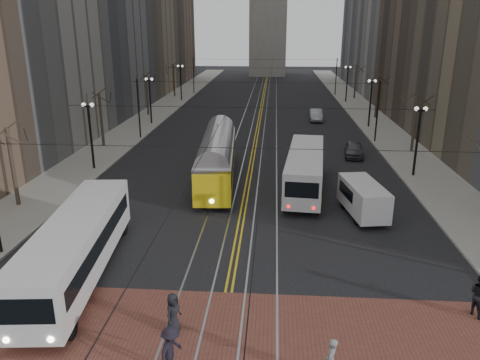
% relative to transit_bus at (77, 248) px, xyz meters
% --- Properties ---
extents(ground, '(260.00, 260.00, 0.00)m').
position_rel_transit_bus_xyz_m(ground, '(7.59, 0.00, -1.54)').
color(ground, black).
rests_on(ground, ground).
extents(sidewalk_left, '(5.00, 140.00, 0.15)m').
position_rel_transit_bus_xyz_m(sidewalk_left, '(-7.41, 45.00, -1.47)').
color(sidewalk_left, gray).
rests_on(sidewalk_left, ground).
extents(sidewalk_right, '(5.00, 140.00, 0.15)m').
position_rel_transit_bus_xyz_m(sidewalk_right, '(22.59, 45.00, -1.47)').
color(sidewalk_right, gray).
rests_on(sidewalk_right, ground).
extents(crosswalk_band, '(25.00, 6.00, 0.01)m').
position_rel_transit_bus_xyz_m(crosswalk_band, '(7.59, -4.00, -1.54)').
color(crosswalk_band, brown).
rests_on(crosswalk_band, ground).
extents(streetcar_rails, '(4.80, 130.00, 0.02)m').
position_rel_transit_bus_xyz_m(streetcar_rails, '(7.59, 45.00, -1.54)').
color(streetcar_rails, gray).
rests_on(streetcar_rails, ground).
extents(centre_lines, '(0.42, 130.00, 0.01)m').
position_rel_transit_bus_xyz_m(centre_lines, '(7.59, 45.00, -1.54)').
color(centre_lines, gold).
rests_on(centre_lines, ground).
extents(lamp_posts, '(27.60, 57.20, 5.60)m').
position_rel_transit_bus_xyz_m(lamp_posts, '(7.59, 28.75, 1.26)').
color(lamp_posts, black).
rests_on(lamp_posts, ground).
extents(street_trees, '(31.68, 53.28, 5.60)m').
position_rel_transit_bus_xyz_m(street_trees, '(7.59, 35.25, 1.26)').
color(street_trees, '#382D23').
rests_on(street_trees, ground).
extents(trolley_wires, '(25.96, 120.00, 6.60)m').
position_rel_transit_bus_xyz_m(trolley_wires, '(7.59, 34.83, 2.23)').
color(trolley_wires, black).
rests_on(trolley_wires, ground).
extents(transit_bus, '(3.74, 12.55, 3.09)m').
position_rel_transit_bus_xyz_m(transit_bus, '(0.00, 0.00, 0.00)').
color(transit_bus, silver).
rests_on(transit_bus, ground).
extents(streetcar, '(3.45, 13.95, 3.26)m').
position_rel_transit_bus_xyz_m(streetcar, '(5.09, 15.57, 0.08)').
color(streetcar, yellow).
rests_on(streetcar, ground).
extents(rear_bus, '(3.65, 11.83, 3.04)m').
position_rel_transit_bus_xyz_m(rear_bus, '(12.00, 13.91, -0.03)').
color(rear_bus, '#BCBCBC').
rests_on(rear_bus, ground).
extents(cargo_van, '(2.77, 5.35, 2.26)m').
position_rel_transit_bus_xyz_m(cargo_van, '(15.53, 9.03, -0.42)').
color(cargo_van, silver).
rests_on(cargo_van, ground).
extents(sedan_grey, '(2.20, 4.42, 1.45)m').
position_rel_transit_bus_xyz_m(sedan_grey, '(17.32, 24.11, -0.82)').
color(sedan_grey, '#45464D').
rests_on(sedan_grey, ground).
extents(sedan_silver, '(1.66, 4.59, 1.51)m').
position_rel_transit_bus_xyz_m(sedan_silver, '(15.10, 42.03, -0.79)').
color(sedan_silver, '#979A9E').
rests_on(sedan_silver, ground).
extents(pedestrian_a, '(0.81, 0.98, 1.71)m').
position_rel_transit_bus_xyz_m(pedestrian_a, '(5.62, -4.05, -0.68)').
color(pedestrian_a, black).
rests_on(pedestrian_a, crosswalk_band).
extents(pedestrian_c, '(1.07, 1.18, 1.98)m').
position_rel_transit_bus_xyz_m(pedestrian_c, '(18.59, -1.98, -0.54)').
color(pedestrian_c, black).
rests_on(pedestrian_c, crosswalk_band).
extents(pedestrian_d, '(1.06, 1.39, 1.91)m').
position_rel_transit_bus_xyz_m(pedestrian_d, '(6.08, -6.50, -0.58)').
color(pedestrian_d, black).
rests_on(pedestrian_d, crosswalk_band).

